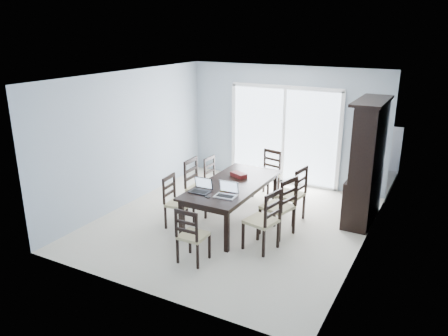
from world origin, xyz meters
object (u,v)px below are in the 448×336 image
at_px(chair_left_near, 175,196).
at_px(chair_right_far, 295,188).
at_px(chair_left_mid, 196,180).
at_px(hot_tub, 265,145).
at_px(chair_right_near, 267,214).
at_px(game_box, 239,175).
at_px(chair_end_far, 269,168).
at_px(chair_end_near, 190,230).
at_px(dining_table, 232,187).
at_px(chair_left_far, 214,174).
at_px(chair_right_mid, 283,201).
at_px(cell_phone, 207,197).
at_px(laptop_dark, 200,189).
at_px(china_hutch, 367,163).
at_px(laptop_silver, 225,193).

relative_size(chair_left_near, chair_right_far, 0.89).
bearing_deg(chair_left_mid, hot_tub, -178.95).
xyz_separation_m(chair_right_near, game_box, (-1.00, 1.03, 0.17)).
height_order(chair_right_near, chair_end_far, chair_right_near).
xyz_separation_m(chair_end_far, game_box, (-0.11, -1.18, 0.20)).
bearing_deg(chair_end_near, chair_right_far, 68.01).
relative_size(dining_table, chair_left_near, 2.06).
distance_m(chair_left_mid, chair_left_far, 0.71).
bearing_deg(chair_right_near, chair_right_mid, 8.65).
relative_size(dining_table, chair_left_mid, 1.84).
bearing_deg(chair_right_near, chair_end_near, 149.39).
bearing_deg(chair_end_far, cell_phone, 99.85).
relative_size(chair_left_far, chair_right_mid, 0.85).
distance_m(chair_end_near, hot_tub, 5.33).
xyz_separation_m(chair_left_far, chair_right_mid, (1.82, -0.90, 0.10)).
bearing_deg(laptop_dark, chair_end_near, -69.21).
distance_m(chair_right_near, laptop_dark, 1.23).
bearing_deg(china_hutch, cell_phone, -135.61).
bearing_deg(chair_right_far, laptop_silver, 155.66).
height_order(china_hutch, laptop_silver, china_hutch).
relative_size(chair_right_near, hot_tub, 0.60).
bearing_deg(dining_table, chair_right_near, -35.60).
bearing_deg(chair_right_mid, chair_left_mid, 99.06).
bearing_deg(chair_left_far, chair_end_near, 24.43).
bearing_deg(china_hutch, chair_end_far, 171.68).
height_order(dining_table, chair_left_mid, chair_left_mid).
relative_size(chair_left_mid, hot_tub, 0.61).
bearing_deg(chair_left_near, chair_right_far, 118.89).
xyz_separation_m(chair_left_mid, chair_right_mid, (1.79, -0.19, 0.01)).
distance_m(laptop_dark, hot_tub, 4.37).
height_order(chair_left_near, chair_right_near, chair_right_near).
bearing_deg(cell_phone, game_box, 107.93).
xyz_separation_m(chair_left_near, laptop_dark, (0.55, -0.05, 0.24)).
xyz_separation_m(china_hutch, laptop_dark, (-2.30, -1.90, -0.27)).
relative_size(cell_phone, hot_tub, 0.05).
bearing_deg(chair_left_far, laptop_silver, 38.31).
bearing_deg(laptop_dark, chair_end_far, 79.26).
bearing_deg(hot_tub, dining_table, -75.62).
distance_m(dining_table, laptop_dark, 0.72).
xyz_separation_m(chair_end_near, cell_phone, (-0.17, 0.79, 0.21)).
height_order(chair_left_far, chair_end_near, chair_end_near).
xyz_separation_m(chair_left_mid, chair_end_far, (0.87, 1.42, -0.04)).
relative_size(chair_left_far, chair_end_near, 1.00).
bearing_deg(cell_phone, chair_left_mid, 148.21).
height_order(chair_right_far, laptop_silver, chair_right_far).
distance_m(dining_table, cell_phone, 0.79).
height_order(chair_right_far, chair_end_far, chair_right_far).
relative_size(chair_left_near, chair_right_mid, 0.88).
distance_m(chair_right_mid, game_box, 1.13).
xyz_separation_m(chair_left_far, game_box, (0.79, -0.46, 0.25)).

